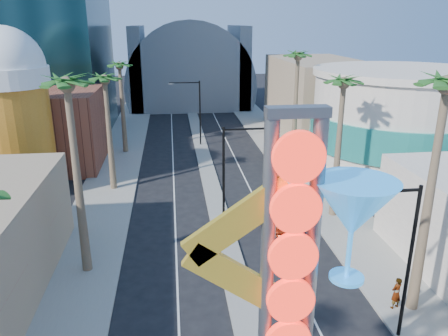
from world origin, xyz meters
TOP-DOWN VIEW (x-y plane):
  - sidewalk_west at (-9.50, 35.00)m, footprint 5.00×100.00m
  - sidewalk_east at (9.50, 35.00)m, footprint 5.00×100.00m
  - median at (0.00, 38.00)m, footprint 1.60×84.00m
  - brick_filler_west at (-16.00, 38.00)m, footprint 10.00×10.00m
  - filler_east at (16.00, 48.00)m, footprint 10.00×20.00m
  - beer_mug at (-17.00, 30.00)m, footprint 7.00×7.00m
  - turquoise_building at (18.00, 30.00)m, footprint 16.60×16.60m
  - canopy at (0.00, 72.00)m, footprint 22.00×16.00m
  - neon_sign at (0.82, 2.96)m, footprint 6.53×2.60m
  - streetlight_0 at (0.55, 20.00)m, footprint 3.79×0.25m
  - streetlight_1 at (-0.55, 44.00)m, footprint 3.79×0.25m
  - streetlight_2 at (6.72, 8.00)m, footprint 3.45×0.25m
  - palm_1 at (-9.00, 16.00)m, footprint 2.40×2.40m
  - palm_2 at (-9.00, 30.00)m, footprint 2.40×2.40m
  - palm_3 at (-9.00, 42.00)m, footprint 2.40×2.40m
  - palm_5 at (9.00, 10.00)m, footprint 2.40×2.40m
  - palm_6 at (9.00, 22.00)m, footprint 2.40×2.40m
  - palm_7 at (9.00, 34.00)m, footprint 2.40×2.40m
  - red_pickup at (4.58, 20.81)m, footprint 2.81×5.08m
  - pedestrian_a at (8.04, 10.05)m, footprint 0.78×0.64m

SIDE VIEW (x-z plane):
  - sidewalk_west at x=-9.50m, z-range 0.00..0.15m
  - sidewalk_east at x=9.50m, z-range 0.00..0.15m
  - median at x=0.00m, z-range 0.00..0.15m
  - red_pickup at x=4.58m, z-range 0.00..1.35m
  - pedestrian_a at x=8.04m, z-range 0.15..1.97m
  - brick_filler_west at x=-16.00m, z-range 0.00..8.00m
  - canopy at x=0.00m, z-range -6.69..15.31m
  - streetlight_2 at x=6.72m, z-range 0.83..8.83m
  - streetlight_0 at x=0.55m, z-range 0.88..8.88m
  - streetlight_1 at x=-0.55m, z-range 0.88..8.88m
  - filler_east at x=16.00m, z-range 0.00..10.00m
  - turquoise_building at x=18.00m, z-range -0.05..10.55m
  - neon_sign at x=0.82m, z-range 1.03..13.58m
  - beer_mug at x=-17.00m, z-range 0.59..15.09m
  - palm_2 at x=-9.00m, z-range 3.88..15.08m
  - palm_3 at x=-9.00m, z-range 3.88..15.08m
  - palm_6 at x=9.00m, z-range 4.08..15.78m
  - palm_1 at x=-9.00m, z-range 4.47..17.17m
  - palm_7 at x=9.00m, z-range 4.47..17.17m
  - palm_5 at x=9.00m, z-range 4.67..17.87m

